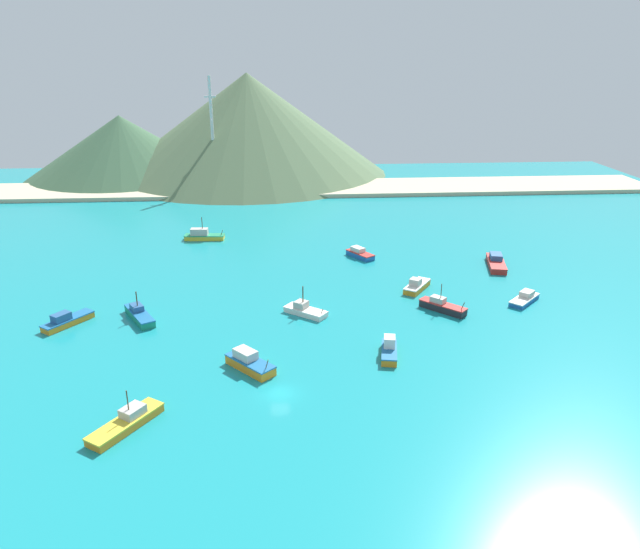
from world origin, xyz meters
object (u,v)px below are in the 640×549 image
object	(u,v)px
fishing_boat_0	(525,298)
fishing_boat_9	(496,262)
fishing_boat_3	(360,254)
fishing_boat_11	(417,286)
fishing_boat_6	(305,310)
fishing_boat_2	(139,315)
fishing_boat_8	(249,362)
fishing_boat_7	(442,306)
fishing_boat_1	(67,320)
fishing_boat_5	(127,422)
fishing_boat_4	(203,235)
fishing_boat_10	(389,350)
radio_tower	(212,132)

from	to	relation	value
fishing_boat_0	fishing_boat_9	world-z (taller)	fishing_boat_9
fishing_boat_3	fishing_boat_11	size ratio (longest dim) A/B	0.94
fishing_boat_6	fishing_boat_11	size ratio (longest dim) A/B	1.00
fishing_boat_0	fishing_boat_6	xyz separation A→B (m)	(-40.32, -2.58, 0.04)
fishing_boat_6	fishing_boat_2	bearing A→B (deg)	-179.73
fishing_boat_2	fishing_boat_8	distance (m)	26.82
fishing_boat_2	fishing_boat_7	xyz separation A→B (m)	(52.55, -0.13, 0.04)
fishing_boat_1	fishing_boat_5	bearing A→B (deg)	-60.79
fishing_boat_9	fishing_boat_11	size ratio (longest dim) A/B	1.43
fishing_boat_6	fishing_boat_8	size ratio (longest dim) A/B	0.98
fishing_boat_6	fishing_boat_8	distance (m)	20.54
fishing_boat_4	fishing_boat_8	bearing A→B (deg)	-77.76
fishing_boat_1	fishing_boat_10	distance (m)	53.86
fishing_boat_3	fishing_boat_10	world-z (taller)	fishing_boat_10
fishing_boat_7	radio_tower	world-z (taller)	radio_tower
fishing_boat_9	fishing_boat_10	size ratio (longest dim) A/B	1.55
fishing_boat_5	radio_tower	world-z (taller)	radio_tower
fishing_boat_1	fishing_boat_10	size ratio (longest dim) A/B	1.18
fishing_boat_11	fishing_boat_6	bearing A→B (deg)	-155.96
fishing_boat_2	fishing_boat_5	bearing A→B (deg)	-80.64
fishing_boat_11	fishing_boat_5	bearing A→B (deg)	-137.23
fishing_boat_0	fishing_boat_9	distance (m)	19.40
fishing_boat_4	fishing_boat_11	distance (m)	57.17
fishing_boat_5	fishing_boat_7	distance (m)	56.90
fishing_boat_5	fishing_boat_7	size ratio (longest dim) A/B	1.32
fishing_boat_9	radio_tower	xyz separation A→B (m)	(-66.98, 82.02, 17.39)
fishing_boat_1	fishing_boat_5	distance (m)	34.52
fishing_boat_8	radio_tower	distance (m)	124.78
fishing_boat_9	radio_tower	world-z (taller)	radio_tower
fishing_boat_0	fishing_boat_2	size ratio (longest dim) A/B	0.76
radio_tower	fishing_boat_2	bearing A→B (deg)	-91.72
fishing_boat_1	radio_tower	bearing A→B (deg)	82.07
fishing_boat_10	fishing_boat_4	bearing A→B (deg)	119.46
fishing_boat_1	fishing_boat_5	size ratio (longest dim) A/B	0.84
fishing_boat_0	fishing_boat_1	world-z (taller)	fishing_boat_1
fishing_boat_5	fishing_boat_6	world-z (taller)	fishing_boat_6
radio_tower	fishing_boat_7	bearing A→B (deg)	-64.62
fishing_boat_2	fishing_boat_10	xyz separation A→B (m)	(40.33, -15.85, 0.12)
fishing_boat_5	fishing_boat_11	distance (m)	61.34
fishing_boat_8	fishing_boat_1	bearing A→B (deg)	151.62
fishing_boat_2	radio_tower	xyz separation A→B (m)	(3.12, 104.08, 17.42)
fishing_boat_1	fishing_boat_7	world-z (taller)	fishing_boat_7
fishing_boat_0	fishing_boat_3	xyz separation A→B (m)	(-26.78, 27.16, 0.13)
fishing_boat_5	fishing_boat_6	bearing A→B (deg)	54.07
fishing_boat_0	fishing_boat_1	bearing A→B (deg)	-176.92
fishing_boat_9	fishing_boat_10	distance (m)	48.20
fishing_boat_0	fishing_boat_6	world-z (taller)	fishing_boat_6
fishing_boat_7	fishing_boat_4	bearing A→B (deg)	135.75
fishing_boat_0	fishing_boat_1	distance (m)	80.37
fishing_boat_6	radio_tower	bearing A→B (deg)	103.63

